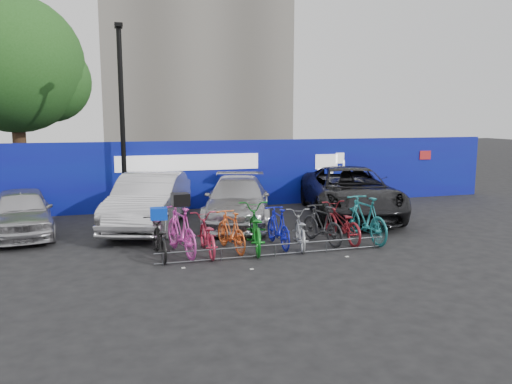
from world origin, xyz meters
name	(u,v)px	position (x,y,z in m)	size (l,w,h in m)	color
ground	(268,250)	(0.00, 0.00, 0.00)	(100.00, 100.00, 0.00)	black
hoarding	(217,174)	(0.01, 6.00, 1.20)	(22.00, 0.18, 2.40)	#0A1F94
tree	(21,68)	(-6.77, 10.06, 5.07)	(5.40, 5.20, 7.80)	#382314
lamppost	(122,115)	(-3.20, 5.40, 3.27)	(0.25, 0.50, 6.11)	black
bike_rack	(275,250)	(0.00, -0.60, 0.16)	(5.60, 0.03, 0.30)	#595B60
car_0	(22,212)	(-6.01, 3.33, 0.65)	(1.54, 3.83, 1.31)	#A2A2A6
car_1	(150,201)	(-2.57, 3.34, 0.79)	(1.68, 4.81, 1.59)	#BCBCC1
car_2	(238,200)	(0.07, 3.29, 0.69)	(1.93, 4.74, 1.38)	#9E9EA3
car_3	(350,192)	(3.85, 3.25, 0.80)	(2.65, 5.74, 1.60)	black
bike_0	(159,238)	(-2.60, 0.08, 0.45)	(0.60, 1.71, 0.90)	black
bike_1	(181,230)	(-2.09, 0.17, 0.59)	(0.56, 1.97, 1.18)	#E844BA
bike_2	(207,235)	(-1.50, 0.07, 0.47)	(0.62, 1.79, 0.94)	#AE263F
bike_3	(231,231)	(-0.88, 0.17, 0.50)	(0.47, 1.66, 0.99)	orange
bike_4	(255,228)	(-0.30, 0.09, 0.55)	(0.74, 2.11, 1.11)	#0F6B19
bike_5	(278,227)	(0.35, 0.23, 0.51)	(0.47, 1.68, 1.01)	#1218BF
bike_6	(300,230)	(0.86, 0.04, 0.45)	(0.60, 1.71, 0.90)	#95989C
bike_7	(322,224)	(1.54, 0.22, 0.51)	(0.47, 1.68, 1.01)	#28282A
bike_8	(342,223)	(2.10, 0.23, 0.50)	(0.66, 1.90, 1.00)	maroon
bike_9	(365,219)	(2.69, 0.09, 0.61)	(0.57, 2.02, 1.21)	#20797F
cargo_crate	(159,214)	(-2.60, 0.08, 1.04)	(0.38, 0.29, 0.27)	#0632C1
cargo_topcase	(180,200)	(-2.09, 0.17, 1.33)	(0.39, 0.35, 0.29)	black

